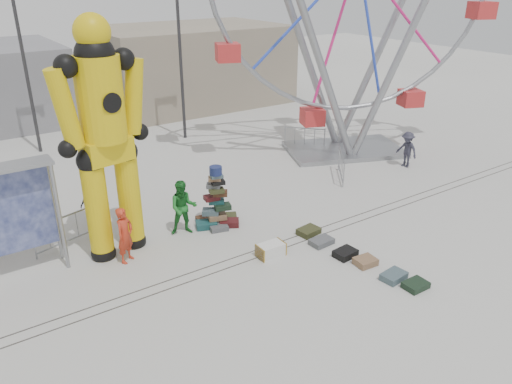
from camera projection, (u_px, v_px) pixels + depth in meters
ground at (287, 259)px, 15.54m from camera, size 90.00×90.00×0.00m
track_line_near at (275, 251)px, 16.00m from camera, size 40.00×0.04×0.01m
track_line_far at (268, 246)px, 16.30m from camera, size 40.00×0.04×0.01m
building_right at (190, 65)px, 33.26m from camera, size 12.00×8.00×5.00m
lamp_post_right at (182, 52)px, 25.16m from camera, size 1.41×0.25×8.00m
lamp_post_left at (26, 59)px, 23.10m from camera, size 1.41×0.25×8.00m
suitcase_tower at (217, 209)px, 17.46m from camera, size 1.73×1.43×2.21m
crash_test_dummy at (105, 133)px, 14.44m from camera, size 2.99×1.31×7.48m
steamer_trunk at (271, 250)px, 15.68m from camera, size 0.89×0.52×0.41m
row_case_0 at (309, 231)px, 17.01m from camera, size 0.80×0.63×0.21m
row_case_1 at (321, 242)px, 16.38m from camera, size 0.79×0.55×0.19m
row_case_2 at (345, 253)px, 15.66m from camera, size 0.75×0.59×0.22m
row_case_3 at (365, 261)px, 15.23m from camera, size 0.68×0.58×0.21m
row_case_4 at (394, 276)px, 14.51m from camera, size 0.80×0.59×0.21m
row_case_5 at (416, 285)px, 14.12m from camera, size 0.70×0.53×0.18m
barricade_dummy_b at (15, 234)px, 15.91m from camera, size 2.00×0.23×1.10m
barricade_dummy_c at (64, 232)px, 16.05m from camera, size 1.95×0.66×1.10m
barricade_wheel_front at (341, 166)px, 21.43m from camera, size 1.29×1.65×1.10m
barricade_wheel_back at (305, 138)px, 25.08m from camera, size 1.44×1.53×1.10m
pedestrian_red at (125, 235)px, 15.12m from camera, size 0.78×0.73×1.80m
pedestrian_green at (183, 208)px, 16.74m from camera, size 1.14×1.03×1.91m
pedestrian_black at (95, 204)px, 17.31m from camera, size 1.01×0.57×1.63m
pedestrian_grey at (407, 149)px, 22.63m from camera, size 0.65×1.08×1.64m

